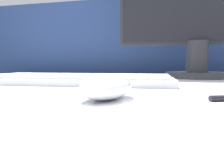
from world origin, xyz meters
TOP-DOWN VIEW (x-y plane):
  - partition_panel at (0.00, 0.61)m, footprint 5.00×0.03m
  - computer_mouse_near at (-0.01, -0.18)m, footprint 0.08×0.11m
  - keyboard at (-0.12, 0.02)m, footprint 0.44×0.15m

SIDE VIEW (x-z plane):
  - partition_panel at x=0.00m, z-range 0.00..1.11m
  - keyboard at x=-0.12m, z-range 0.74..0.76m
  - computer_mouse_near at x=-0.01m, z-range 0.74..0.77m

